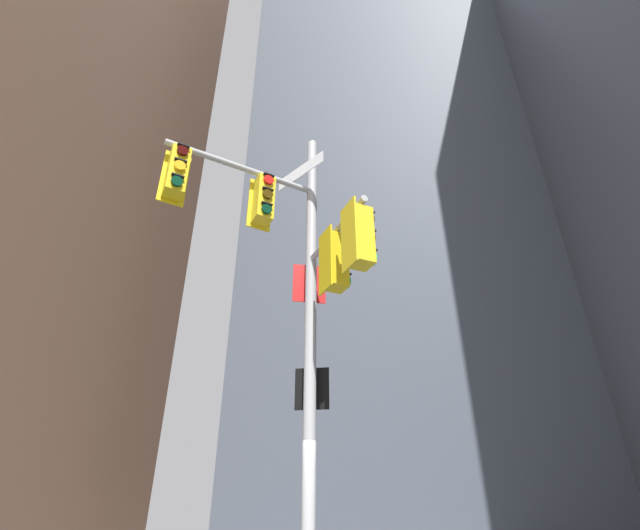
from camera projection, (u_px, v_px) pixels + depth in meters
The scene contains 2 objects.
building_mid_block at pixel (396, 178), 34.51m from camera, with size 16.85×16.85×47.53m, color #4C5460.
signal_pole_assembly at pixel (292, 265), 8.20m from camera, with size 3.79×2.37×8.84m.
Camera 1 is at (1.70, -7.64, 1.38)m, focal length 26.04 mm.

